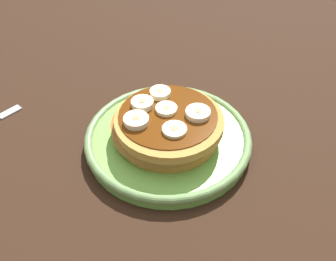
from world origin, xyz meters
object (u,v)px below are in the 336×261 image
at_px(plate, 168,139).
at_px(banana_slice_1, 159,93).
at_px(banana_slice_2, 176,130).
at_px(banana_slice_3, 198,113).
at_px(pancake_stack, 167,126).
at_px(banana_slice_0, 167,109).
at_px(banana_slice_5, 142,104).
at_px(banana_slice_4, 136,121).

bearing_deg(plate, banana_slice_1, 2.66).
relative_size(plate, banana_slice_2, 7.32).
bearing_deg(banana_slice_1, banana_slice_3, -144.08).
xyz_separation_m(plate, banana_slice_3, (-0.01, -0.04, 0.05)).
relative_size(pancake_stack, banana_slice_0, 5.26).
bearing_deg(banana_slice_2, banana_slice_1, 3.24).
distance_m(plate, banana_slice_3, 0.06).
xyz_separation_m(banana_slice_1, banana_slice_3, (-0.05, -0.04, 0.00)).
relative_size(pancake_stack, banana_slice_3, 4.67).
distance_m(pancake_stack, banana_slice_5, 0.05).
height_order(banana_slice_3, banana_slice_4, same).
distance_m(pancake_stack, banana_slice_0, 0.02).
height_order(banana_slice_1, banana_slice_3, same).
distance_m(pancake_stack, banana_slice_4, 0.05).
relative_size(banana_slice_2, banana_slice_3, 0.96).
height_order(banana_slice_2, banana_slice_5, banana_slice_5).
bearing_deg(banana_slice_3, pancake_stack, 77.29).
distance_m(banana_slice_3, banana_slice_4, 0.08).
bearing_deg(plate, banana_slice_2, -175.98).
bearing_deg(banana_slice_4, banana_slice_2, -120.73).
bearing_deg(pancake_stack, banana_slice_2, -172.84).
bearing_deg(banana_slice_1, banana_slice_2, -176.76).
relative_size(pancake_stack, banana_slice_4, 4.65).
bearing_deg(banana_slice_3, banana_slice_2, 121.83).
bearing_deg(banana_slice_5, banana_slice_0, -119.70).
xyz_separation_m(banana_slice_1, banana_slice_2, (-0.08, -0.00, -0.00)).
bearing_deg(pancake_stack, banana_slice_4, 94.95).
bearing_deg(banana_slice_3, banana_slice_4, 86.31).
bearing_deg(banana_slice_0, plate, 170.46).
xyz_separation_m(pancake_stack, banana_slice_4, (-0.00, 0.04, 0.02)).
bearing_deg(banana_slice_4, banana_slice_0, -72.24).
bearing_deg(banana_slice_3, banana_slice_0, 61.56).
relative_size(plate, pancake_stack, 1.50).
height_order(plate, pancake_stack, pancake_stack).
distance_m(banana_slice_2, banana_slice_5, 0.07).
bearing_deg(plate, banana_slice_3, -106.04).
bearing_deg(plate, pancake_stack, 141.63).
relative_size(banana_slice_1, banana_slice_2, 0.92).
relative_size(banana_slice_3, banana_slice_5, 1.09).
distance_m(plate, banana_slice_1, 0.06).
relative_size(banana_slice_1, banana_slice_3, 0.88).
height_order(plate, banana_slice_0, banana_slice_0).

